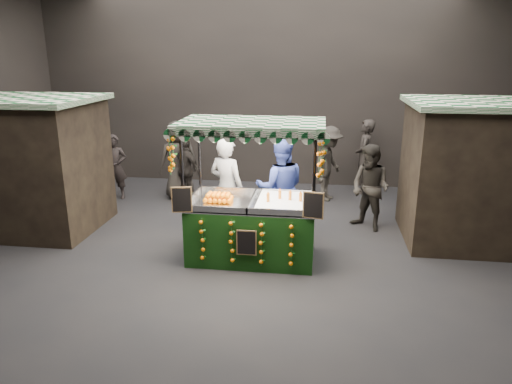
# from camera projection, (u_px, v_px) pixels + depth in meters

# --- Properties ---
(ground) EXTENTS (12.00, 12.00, 0.00)m
(ground) POSITION_uv_depth(u_px,v_px,m) (236.00, 259.00, 8.18)
(ground) COLOR black
(ground) RESTS_ON ground
(market_hall) EXTENTS (12.10, 10.10, 5.05)m
(market_hall) POSITION_uv_depth(u_px,v_px,m) (233.00, 54.00, 7.22)
(market_hall) COLOR black
(market_hall) RESTS_ON ground
(neighbour_stall_left) EXTENTS (3.00, 2.20, 2.60)m
(neighbour_stall_left) POSITION_uv_depth(u_px,v_px,m) (23.00, 164.00, 9.34)
(neighbour_stall_left) COLOR black
(neighbour_stall_left) RESTS_ON ground
(neighbour_stall_right) EXTENTS (3.00, 2.20, 2.60)m
(neighbour_stall_right) POSITION_uv_depth(u_px,v_px,m) (488.00, 173.00, 8.65)
(neighbour_stall_right) COLOR black
(neighbour_stall_right) RESTS_ON ground
(juice_stall) EXTENTS (2.44, 1.43, 2.36)m
(juice_stall) POSITION_uv_depth(u_px,v_px,m) (252.00, 218.00, 8.02)
(juice_stall) COLOR black
(juice_stall) RESTS_ON ground
(vendor_grey) EXTENTS (0.81, 0.67, 1.91)m
(vendor_grey) POSITION_uv_depth(u_px,v_px,m) (227.00, 188.00, 8.96)
(vendor_grey) COLOR gray
(vendor_grey) RESTS_ON ground
(vendor_blue) EXTENTS (1.04, 0.87, 1.93)m
(vendor_blue) POSITION_uv_depth(u_px,v_px,m) (280.00, 188.00, 8.93)
(vendor_blue) COLOR navy
(vendor_blue) RESTS_ON ground
(shopper_0) EXTENTS (0.62, 0.47, 1.55)m
(shopper_0) POSITION_uv_depth(u_px,v_px,m) (115.00, 167.00, 11.34)
(shopper_0) COLOR black
(shopper_0) RESTS_ON ground
(shopper_1) EXTENTS (1.05, 1.03, 1.71)m
(shopper_1) POSITION_uv_depth(u_px,v_px,m) (370.00, 188.00, 9.34)
(shopper_1) COLOR black
(shopper_1) RESTS_ON ground
(shopper_2) EXTENTS (0.95, 0.77, 1.51)m
(shopper_2) POSITION_uv_depth(u_px,v_px,m) (186.00, 170.00, 11.16)
(shopper_2) COLOR black
(shopper_2) RESTS_ON ground
(shopper_3) EXTENTS (1.02, 1.30, 1.76)m
(shopper_3) POSITION_uv_depth(u_px,v_px,m) (329.00, 164.00, 11.20)
(shopper_3) COLOR #2E2A25
(shopper_3) RESTS_ON ground
(shopper_4) EXTENTS (1.09, 0.97, 1.87)m
(shopper_4) POSITION_uv_depth(u_px,v_px,m) (178.00, 160.00, 11.36)
(shopper_4) COLOR black
(shopper_4) RESTS_ON ground
(shopper_5) EXTENTS (1.25, 1.47, 1.59)m
(shopper_5) POSITION_uv_depth(u_px,v_px,m) (469.00, 185.00, 9.77)
(shopper_5) COLOR #2A2622
(shopper_5) RESTS_ON ground
(shopper_6) EXTENTS (0.55, 0.73, 1.83)m
(shopper_6) POSITION_uv_depth(u_px,v_px,m) (364.00, 157.00, 11.79)
(shopper_6) COLOR #2B2623
(shopper_6) RESTS_ON ground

